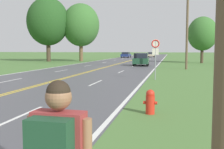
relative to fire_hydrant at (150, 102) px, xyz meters
name	(u,v)px	position (x,y,z in m)	size (l,w,h in m)	color
fire_hydrant	(150,102)	(0.00, 0.00, 0.00)	(0.45, 0.29, 0.80)	red
traffic_sign	(155,49)	(-0.44, 10.43, 1.70)	(0.60, 0.10, 2.79)	gray
utility_pole_midground	(187,22)	(2.18, 21.41, 4.52)	(1.80, 0.24, 9.54)	brown
tree_left_verge	(48,22)	(-20.32, 36.45, 6.45)	(7.17, 7.17, 11.00)	#473828
tree_behind_sign	(81,25)	(-15.10, 38.61, 5.94)	(6.51, 6.51, 10.12)	brown
tree_mid_treeline	(203,34)	(5.21, 36.07, 4.07)	(4.50, 4.50, 7.08)	#473828
car_dark_green_van_nearest	(141,59)	(-3.17, 27.01, 0.45)	(2.05, 4.20, 1.62)	black
car_dark_blue_sedan_approaching	(126,55)	(-10.78, 61.95, 0.33)	(2.06, 4.77, 1.41)	black
car_champagne_sedan_mid_near	(151,54)	(-4.81, 68.17, 0.29)	(1.76, 4.24, 1.34)	black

